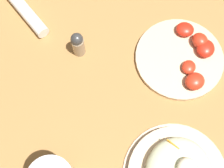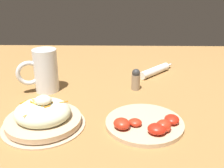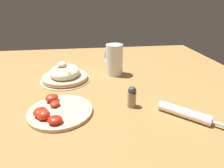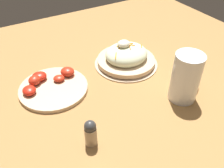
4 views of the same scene
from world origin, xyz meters
name	(u,v)px [view 2 (image 2 of 4)]	position (x,y,z in m)	size (l,w,h in m)	color
ground_plane	(91,99)	(0.00, 0.00, 0.00)	(1.43, 1.43, 0.00)	#9E703D
salad_plate	(43,116)	(0.11, 0.17, 0.03)	(0.23, 0.23, 0.09)	#D1B28E
beer_mug	(45,73)	(0.17, -0.07, 0.07)	(0.14, 0.09, 0.15)	white
napkin_roll	(155,71)	(-0.24, -0.24, 0.02)	(0.16, 0.16, 0.03)	white
tomato_plate	(147,124)	(-0.17, 0.17, 0.01)	(0.22, 0.22, 0.04)	#D1B28E
salt_shaker	(136,79)	(-0.16, -0.09, 0.04)	(0.03, 0.03, 0.08)	gray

